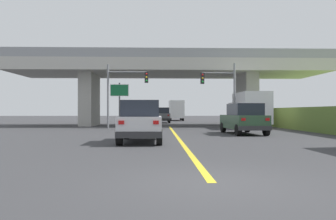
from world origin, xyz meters
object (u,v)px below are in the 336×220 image
traffic_signal_farside (122,87)px  suv_lead (141,121)px  sedan_oncoming (162,115)px  suv_crossing (244,119)px  traffic_signal_nearside (223,88)px  highway_sign (119,94)px  box_truck (249,110)px  semi_truck_distant (176,110)px

traffic_signal_farside → suv_lead: bearing=-79.7°
suv_lead → sedan_oncoming: same height
suv_crossing → sedan_oncoming: size_ratio=1.04×
traffic_signal_nearside → highway_sign: traffic_signal_nearside is taller
suv_lead → box_truck: box_truck is taller
highway_sign → semi_truck_distant: highway_sign is taller
sedan_oncoming → box_truck: bearing=-62.3°
semi_truck_distant → box_truck: bearing=-78.3°
traffic_signal_farside → traffic_signal_nearside: bearing=-4.6°
traffic_signal_nearside → highway_sign: bearing=159.2°
box_truck → traffic_signal_nearside: traffic_signal_nearside is taller
box_truck → highway_sign: highway_sign is taller
box_truck → sedan_oncoming: bearing=117.7°
traffic_signal_nearside → suv_crossing: bearing=-90.1°
suv_lead → semi_truck_distant: 38.37m
box_truck → highway_sign: 12.39m
traffic_signal_nearside → traffic_signal_farside: size_ratio=1.01×
highway_sign → semi_truck_distant: 23.15m
suv_lead → sedan_oncoming: size_ratio=0.95×
box_truck → traffic_signal_nearside: 3.20m
suv_lead → traffic_signal_nearside: 14.33m
traffic_signal_nearside → semi_truck_distant: 25.90m
suv_crossing → suv_lead: bearing=-142.7°
traffic_signal_nearside → highway_sign: 10.14m
highway_sign → semi_truck_distant: (6.75, 22.09, -1.51)m
box_truck → semi_truck_distant: semi_truck_distant is taller
semi_truck_distant → traffic_signal_nearside: bearing=-83.9°
box_truck → semi_truck_distant: 25.55m
highway_sign → box_truck: bearing=-13.8°
suv_lead → traffic_signal_farside: size_ratio=0.78×
box_truck → sedan_oncoming: 16.32m
semi_truck_distant → traffic_signal_farside: bearing=-103.9°
sedan_oncoming → traffic_signal_farside: (-3.81, -14.40, 2.64)m
suv_crossing → traffic_signal_farside: (-8.92, 7.59, 2.64)m
suv_lead → semi_truck_distant: (3.81, 38.18, 0.68)m
highway_sign → sedan_oncoming: bearing=69.3°
box_truck → highway_sign: size_ratio=1.53×
sedan_oncoming → semi_truck_distant: semi_truck_distant is taller
suv_lead → suv_crossing: size_ratio=0.91×
suv_crossing → traffic_signal_farside: traffic_signal_farside is taller
suv_crossing → box_truck: 7.98m
traffic_signal_nearside → semi_truck_distant: bearing=96.1°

